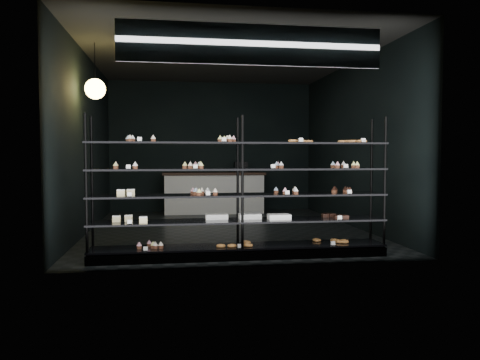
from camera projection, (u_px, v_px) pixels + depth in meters
The scene contains 5 objects.
room at pixel (226, 144), 8.72m from camera, with size 5.01×6.01×3.20m.
display_shelf at pixel (238, 211), 6.33m from camera, with size 4.00×0.50×1.91m.
signage at pixel (252, 45), 5.76m from camera, with size 3.30×0.05×0.50m.
pendant_lamp at pixel (95, 89), 7.47m from camera, with size 0.32×0.32×0.89m.
service_counter at pixel (214, 192), 11.25m from camera, with size 2.44×0.65×1.23m.
Camera 1 is at (-1.00, -8.69, 1.38)m, focal length 35.00 mm.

